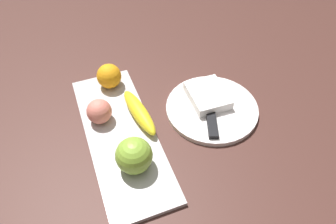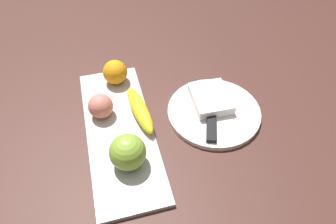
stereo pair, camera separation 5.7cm
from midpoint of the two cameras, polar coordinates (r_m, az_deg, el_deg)
name	(u,v)px [view 1 (the left image)]	position (r m, az deg, el deg)	size (l,w,h in m)	color
ground_plane	(134,141)	(0.80, -8.11, -5.32)	(2.40, 2.40, 0.00)	#442620
fruit_tray	(121,135)	(0.81, -10.48, -4.18)	(0.46, 0.16, 0.01)	#BDB9BC
apple	(134,156)	(0.71, -8.47, -7.84)	(0.08, 0.08, 0.08)	#82AE36
banana	(139,112)	(0.82, -7.21, -0.07)	(0.17, 0.04, 0.04)	yellow
orange_near_apple	(109,76)	(0.91, -12.34, 6.25)	(0.07, 0.07, 0.07)	orange
peach	(99,111)	(0.82, -14.22, 0.02)	(0.06, 0.06, 0.06)	#DD7766
dinner_plate	(212,108)	(0.85, 5.98, 0.56)	(0.25, 0.25, 0.01)	white
folded_napkin	(208,95)	(0.86, 5.22, 2.90)	(0.12, 0.10, 0.03)	white
knife	(211,119)	(0.81, 5.80, -1.40)	(0.18, 0.08, 0.01)	silver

